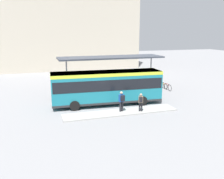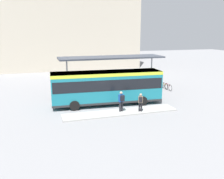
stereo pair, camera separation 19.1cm
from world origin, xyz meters
name	(u,v)px [view 1 (the left image)]	position (x,y,z in m)	size (l,w,h in m)	color
ground_plane	(107,104)	(0.00, 0.00, 0.00)	(120.00, 120.00, 0.00)	gray
curb_island	(121,112)	(0.41, -2.89, 0.06)	(10.16, 1.80, 0.12)	#9E9E99
city_bus	(107,86)	(0.01, 0.00, 1.89)	(10.61, 3.08, 3.24)	#197284
pedestrian_waiting	(141,101)	(2.09, -3.32, 1.04)	(0.48, 0.51, 1.61)	#232328
pedestrian_companion	(122,100)	(0.50, -2.83, 1.15)	(0.48, 0.52, 1.79)	#232328
bicycle_red	(168,87)	(8.76, 3.60, 0.38)	(0.48, 1.77, 0.76)	black
bicycle_yellow	(164,86)	(8.73, 4.42, 0.37)	(0.48, 1.70, 0.73)	black
bicycle_white	(158,85)	(8.39, 5.25, 0.35)	(0.48, 1.61, 0.70)	black
station_shelter	(111,58)	(2.45, 6.46, 3.83)	(12.73, 3.50, 3.97)	#383D47
station_building	(60,18)	(-0.81, 29.16, 9.46)	(27.40, 14.77, 18.92)	#BCB29E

